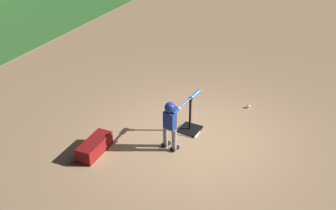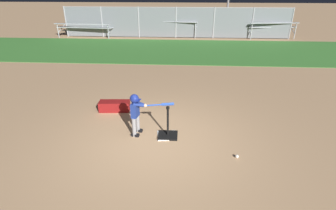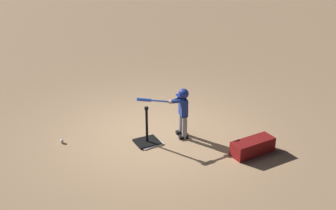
{
  "view_description": "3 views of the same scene",
  "coord_description": "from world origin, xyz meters",
  "px_view_note": "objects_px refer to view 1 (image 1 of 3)",
  "views": [
    {
      "loc": [
        -7.15,
        -3.19,
        5.23
      ],
      "look_at": [
        -0.37,
        0.45,
        0.87
      ],
      "focal_mm": 50.0,
      "sensor_mm": 36.0,
      "label": 1
    },
    {
      "loc": [
        0.59,
        -4.98,
        3.28
      ],
      "look_at": [
        0.26,
        0.31,
        0.79
      ],
      "focal_mm": 28.0,
      "sensor_mm": 36.0,
      "label": 2
    },
    {
      "loc": [
        3.53,
        7.57,
        4.4
      ],
      "look_at": [
        -0.3,
        0.08,
        0.61
      ],
      "focal_mm": 50.0,
      "sensor_mm": 36.0,
      "label": 3
    }
  ],
  "objects_px": {
    "equipment_bag": "(95,147)",
    "batting_tee": "(190,126)",
    "baseball": "(249,106)",
    "batter_child": "(171,119)"
  },
  "relations": [
    {
      "from": "equipment_bag",
      "to": "batting_tee",
      "type": "bearing_deg",
      "value": -42.34
    },
    {
      "from": "batting_tee",
      "to": "equipment_bag",
      "type": "xyz_separation_m",
      "value": [
        -1.58,
        1.26,
        0.04
      ]
    },
    {
      "from": "baseball",
      "to": "batter_child",
      "type": "bearing_deg",
      "value": 159.75
    },
    {
      "from": "equipment_bag",
      "to": "baseball",
      "type": "bearing_deg",
      "value": -37.15
    },
    {
      "from": "batting_tee",
      "to": "batter_child",
      "type": "bearing_deg",
      "value": 175.65
    },
    {
      "from": "batting_tee",
      "to": "equipment_bag",
      "type": "bearing_deg",
      "value": 141.42
    },
    {
      "from": "batting_tee",
      "to": "equipment_bag",
      "type": "distance_m",
      "value": 2.02
    },
    {
      "from": "batter_child",
      "to": "equipment_bag",
      "type": "relative_size",
      "value": 1.21
    },
    {
      "from": "batter_child",
      "to": "baseball",
      "type": "distance_m",
      "value": 2.41
    },
    {
      "from": "batter_child",
      "to": "equipment_bag",
      "type": "bearing_deg",
      "value": 125.61
    }
  ]
}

